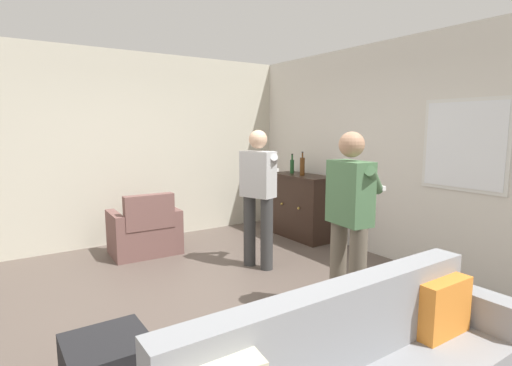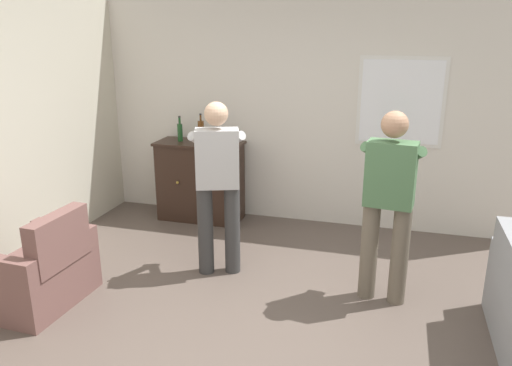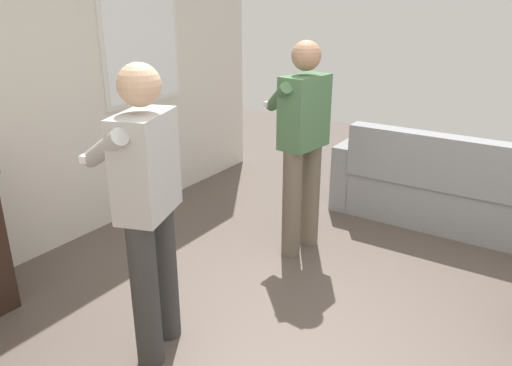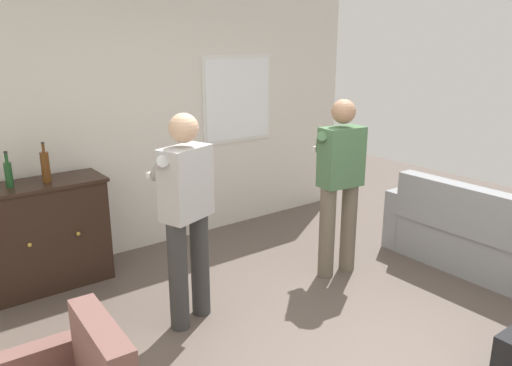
{
  "view_description": "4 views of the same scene",
  "coord_description": "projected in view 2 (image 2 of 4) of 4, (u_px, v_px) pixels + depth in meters",
  "views": [
    {
      "loc": [
        3.3,
        -1.68,
        1.72
      ],
      "look_at": [
        -0.12,
        0.64,
        1.13
      ],
      "focal_mm": 28.0,
      "sensor_mm": 36.0,
      "label": 1
    },
    {
      "loc": [
        0.96,
        -3.21,
        2.3
      ],
      "look_at": [
        -0.13,
        0.63,
        1.06
      ],
      "focal_mm": 35.0,
      "sensor_mm": 36.0,
      "label": 2
    },
    {
      "loc": [
        -2.35,
        -0.83,
        1.98
      ],
      "look_at": [
        -0.23,
        0.56,
        1.02
      ],
      "focal_mm": 35.0,
      "sensor_mm": 36.0,
      "label": 3
    },
    {
      "loc": [
        -2.35,
        -2.18,
        2.19
      ],
      "look_at": [
        -0.28,
        0.56,
        1.2
      ],
      "focal_mm": 35.0,
      "sensor_mm": 36.0,
      "label": 4
    }
  ],
  "objects": [
    {
      "name": "bottle_liquor_amber",
      "position": [
        201.0,
        132.0,
        5.96
      ],
      "size": [
        0.07,
        0.07,
        0.36
      ],
      "color": "#593314",
      "rests_on": "sideboard_cabinet"
    },
    {
      "name": "person_standing_right",
      "position": [
        389.0,
        199.0,
        4.19
      ],
      "size": [
        0.55,
        0.5,
        1.68
      ],
      "color": "#6B6051",
      "rests_on": "ground"
    },
    {
      "name": "ground",
      "position": [
        250.0,
        338.0,
        3.88
      ],
      "size": [
        10.4,
        10.4,
        0.0
      ],
      "primitive_type": "plane",
      "color": "brown"
    },
    {
      "name": "armchair",
      "position": [
        41.0,
        273.0,
        4.3
      ],
      "size": [
        0.68,
        0.91,
        0.85
      ],
      "color": "brown",
      "rests_on": "ground"
    },
    {
      "name": "sideboard_cabinet",
      "position": [
        201.0,
        181.0,
        6.2
      ],
      "size": [
        1.06,
        0.49,
        0.99
      ],
      "color": "black",
      "rests_on": "ground"
    },
    {
      "name": "bottle_wine_green",
      "position": [
        180.0,
        132.0,
        6.08
      ],
      "size": [
        0.06,
        0.06,
        0.31
      ],
      "color": "#1E4C23",
      "rests_on": "sideboard_cabinet"
    },
    {
      "name": "person_standing_left",
      "position": [
        218.0,
        181.0,
        4.69
      ],
      "size": [
        0.53,
        0.52,
        1.68
      ],
      "color": "#383838",
      "rests_on": "ground"
    },
    {
      "name": "wall_back_with_window",
      "position": [
        316.0,
        108.0,
        5.9
      ],
      "size": [
        5.2,
        0.15,
        2.8
      ],
      "color": "silver",
      "rests_on": "ground"
    }
  ]
}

